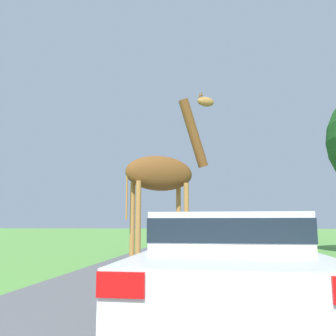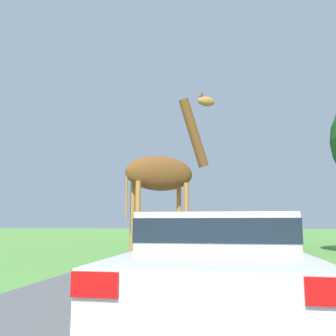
{
  "view_description": "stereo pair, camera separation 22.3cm",
  "coord_description": "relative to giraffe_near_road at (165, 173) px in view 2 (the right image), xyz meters",
  "views": [
    {
      "loc": [
        0.23,
        -0.35,
        1.26
      ],
      "look_at": [
        -1.21,
        9.5,
        2.8
      ],
      "focal_mm": 38.0,
      "sensor_mm": 36.0,
      "label": 1
    },
    {
      "loc": [
        0.46,
        -0.32,
        1.26
      ],
      "look_at": [
        -1.21,
        9.5,
        2.8
      ],
      "focal_mm": 38.0,
      "sensor_mm": 36.0,
      "label": 2
    }
  ],
  "objects": [
    {
      "name": "car_queue_left",
      "position": [
        3.66,
        10.2,
        -1.89
      ],
      "size": [
        1.72,
        4.12,
        1.46
      ],
      "color": "black",
      "rests_on": "ground"
    },
    {
      "name": "car_queue_right",
      "position": [
        0.09,
        5.82,
        -1.89
      ],
      "size": [
        1.74,
        4.45,
        1.45
      ],
      "color": "#144C28",
      "rests_on": "ground"
    },
    {
      "name": "car_far_ahead",
      "position": [
        0.37,
        16.3,
        -1.92
      ],
      "size": [
        1.98,
        4.34,
        1.41
      ],
      "color": "maroon",
      "rests_on": "ground"
    },
    {
      "name": "giraffe_near_road",
      "position": [
        0.0,
        0.0,
        0.0
      ],
      "size": [
        2.64,
        1.78,
        5.28
      ],
      "rotation": [
        0.0,
        0.0,
        -1.05
      ],
      "color": "#B77F3D",
      "rests_on": "ground"
    },
    {
      "name": "road",
      "position": [
        1.32,
        20.42,
        -2.67
      ],
      "size": [
        7.27,
        120.0,
        0.0
      ],
      "color": "#5B5B5E",
      "rests_on": "ground"
    },
    {
      "name": "car_lead_maroon",
      "position": [
        1.64,
        -5.42,
        -1.92
      ],
      "size": [
        1.78,
        4.4,
        1.37
      ],
      "color": "silver",
      "rests_on": "ground"
    }
  ]
}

